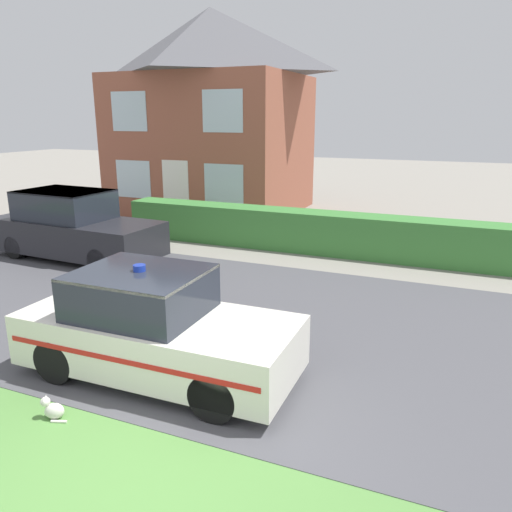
# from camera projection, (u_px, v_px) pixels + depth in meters

# --- Properties ---
(ground_plane) EXTENTS (80.00, 80.00, 0.00)m
(ground_plane) POSITION_uv_depth(u_px,v_px,m) (143.00, 471.00, 5.13)
(ground_plane) COLOR gray
(road_strip) EXTENTS (28.00, 6.72, 0.01)m
(road_strip) POSITION_uv_depth(u_px,v_px,m) (278.00, 326.00, 8.65)
(road_strip) COLOR #4C4C51
(road_strip) RESTS_ON ground
(lawn_verge) EXTENTS (28.00, 1.73, 0.01)m
(lawn_verge) POSITION_uv_depth(u_px,v_px,m) (128.00, 486.00, 4.91)
(lawn_verge) COLOR #568C42
(lawn_verge) RESTS_ON ground
(garden_hedge) EXTENTS (10.96, 0.90, 1.08)m
(garden_hedge) POSITION_uv_depth(u_px,v_px,m) (312.00, 232.00, 13.35)
(garden_hedge) COLOR #3D7F38
(garden_hedge) RESTS_ON ground
(police_car) EXTENTS (3.87, 1.67, 1.58)m
(police_car) POSITION_uv_depth(u_px,v_px,m) (155.00, 328.00, 6.87)
(police_car) COLOR black
(police_car) RESTS_ON road_strip
(cat) EXTENTS (0.35, 0.23, 0.30)m
(cat) POSITION_uv_depth(u_px,v_px,m) (53.00, 410.00, 5.98)
(cat) COLOR silver
(cat) RESTS_ON ground
(neighbour_car_near) EXTENTS (4.56, 1.93, 1.71)m
(neighbour_car_near) POSITION_uv_depth(u_px,v_px,m) (74.00, 227.00, 12.66)
(neighbour_car_near) COLOR black
(neighbour_car_near) RESTS_ON road_strip
(house_left) EXTENTS (6.74, 5.58, 7.24)m
(house_left) POSITION_uv_depth(u_px,v_px,m) (212.00, 111.00, 18.55)
(house_left) COLOR #93513D
(house_left) RESTS_ON ground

